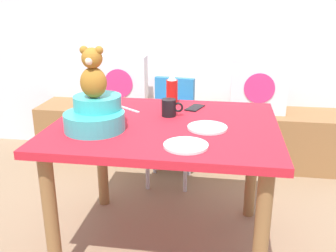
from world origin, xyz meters
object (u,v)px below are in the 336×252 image
Objects in this scene: dinner_plate_far at (207,128)px; pillow_floral_left at (121,82)px; pillow_floral_right at (259,86)px; ketchup_bottle at (172,90)px; teddy_bear at (93,74)px; book_stack at (203,107)px; infant_seat_teal at (96,115)px; highchair at (170,117)px; dining_table at (165,142)px; dinner_plate_near at (186,145)px; cell_phone at (195,108)px; coffee_mug at (169,108)px.

pillow_floral_left is at bearing 122.28° from dinner_plate_far.
ketchup_bottle is (-0.58, -0.84, 0.15)m from pillow_floral_right.
dinner_plate_far is at bearing 8.54° from teddy_bear.
ketchup_bottle reaches higher than pillow_floral_left.
book_stack is (0.69, 0.02, -0.19)m from pillow_floral_left.
infant_seat_teal is (0.25, -1.34, 0.13)m from pillow_floral_left.
infant_seat_teal reaches higher than highchair.
dinner_plate_near reaches higher than dining_table.
ketchup_bottle reaches higher than dining_table.
dining_table is at bearing -115.12° from pillow_floral_right.
dining_table is 0.26m from dinner_plate_far.
book_stack is at bearing 84.37° from dining_table.
pillow_floral_right is 0.49m from book_stack.
infant_seat_teal reaches higher than dinner_plate_far.
pillow_floral_right is at bearing 74.82° from dinner_plate_far.
dinner_plate_near is at bearing -65.27° from dining_table.
dinner_plate_far is (0.80, -1.26, 0.07)m from pillow_floral_left.
highchair is at bearing 75.85° from teddy_bear.
dinner_plate_near is 1.39× the size of cell_phone.
pillow_floral_left is at bearing 100.37° from teddy_bear.
pillow_floral_right is 1.58m from dinner_plate_near.
teddy_bear is 1.74× the size of cell_phone.
highchair is at bearing 98.34° from coffee_mug.
pillow_floral_right reaches higher than coffee_mug.
teddy_bear is (-0.00, -0.00, 0.21)m from infant_seat_teal.
pillow_floral_left is 3.06× the size of cell_phone.
book_stack is 0.25× the size of highchair.
highchair is at bearing -46.77° from cell_phone.
pillow_floral_right is 1.03m from ketchup_bottle.
pillow_floral_right is 1.01m from cell_phone.
coffee_mug is (0.58, -1.08, 0.11)m from pillow_floral_left.
teddy_bear reaches higher than book_stack.
dining_table is 4.66× the size of teddy_bear.
highchair reaches higher than dinner_plate_far.
teddy_bear reaches higher than coffee_mug.
infant_seat_teal is 1.65× the size of dinner_plate_near.
highchair is at bearing 102.11° from dinner_plate_near.
ketchup_bottle is at bearing 58.46° from infant_seat_teal.
book_stack is 1.08× the size of ketchup_bottle.
pillow_floral_left and infant_seat_teal have the same top height.
pillow_floral_right is at bearing 56.40° from teddy_bear.
pillow_floral_right reaches higher than dining_table.
pillow_floral_left is 0.65m from highchair.
ketchup_bottle is at bearing -99.12° from book_stack.
highchair is at bearing -116.14° from book_stack.
dinner_plate_near is at bearing -20.14° from teddy_bear.
dinner_plate_far is (0.22, -0.18, -0.04)m from coffee_mug.
dining_table is (-0.57, -1.21, -0.05)m from pillow_floral_right.
cell_phone is (0.46, 0.44, -0.27)m from teddy_bear.
cell_phone is (0.70, -0.91, 0.06)m from pillow_floral_left.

